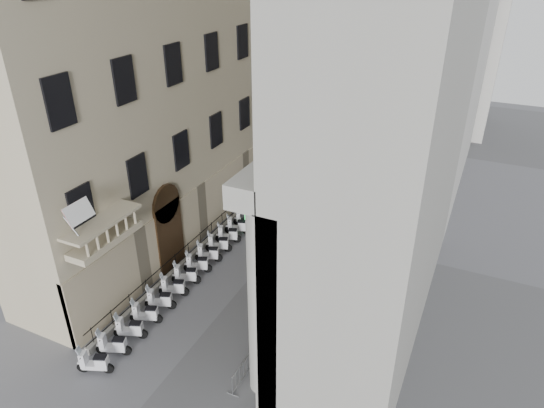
{
  "coord_description": "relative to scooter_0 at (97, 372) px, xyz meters",
  "views": [
    {
      "loc": [
        11.21,
        -8.02,
        17.57
      ],
      "look_at": [
        0.79,
        14.4,
        4.5
      ],
      "focal_mm": 32.0,
      "sensor_mm": 36.0,
      "label": 1
    }
  ],
  "objects": [
    {
      "name": "scooter_1",
      "position": [
        0.0,
        1.25,
        0.0
      ],
      "size": [
        1.51,
        1.04,
        1.5
      ],
      "primitive_type": null,
      "rotation": [
        0.0,
        0.0,
        1.95
      ],
      "color": "white",
      "rests_on": "ground"
    },
    {
      "name": "scooter_15",
      "position": [
        0.0,
        18.8,
        0.0
      ],
      "size": [
        1.51,
        1.04,
        1.5
      ],
      "primitive_type": null,
      "rotation": [
        0.0,
        0.0,
        1.95
      ],
      "color": "white",
      "rests_on": "ground"
    },
    {
      "name": "barrier_5",
      "position": [
        6.42,
        15.21,
        0.0
      ],
      "size": [
        0.6,
        2.4,
        1.1
      ],
      "primitive_type": null,
      "color": "#A0A2A7",
      "rests_on": "ground"
    },
    {
      "name": "scooter_12",
      "position": [
        0.0,
        15.04,
        0.0
      ],
      "size": [
        1.51,
        1.04,
        1.5
      ],
      "primitive_type": null,
      "rotation": [
        0.0,
        0.0,
        1.95
      ],
      "color": "white",
      "rests_on": "ground"
    },
    {
      "name": "barrier_4",
      "position": [
        6.42,
        12.71,
        0.0
      ],
      "size": [
        0.6,
        2.4,
        1.1
      ],
      "primitive_type": null,
      "color": "#A0A2A7",
      "rests_on": "ground"
    },
    {
      "name": "scooter_14",
      "position": [
        0.0,
        17.55,
        0.0
      ],
      "size": [
        1.51,
        1.04,
        1.5
      ],
      "primitive_type": null,
      "rotation": [
        0.0,
        0.0,
        1.95
      ],
      "color": "white",
      "rests_on": "ground"
    },
    {
      "name": "flag",
      "position": [
        -0.87,
        1.64,
        0.0
      ],
      "size": [
        1.0,
        1.4,
        8.2
      ],
      "primitive_type": null,
      "color": "#9E0C11",
      "rests_on": "ground"
    },
    {
      "name": "scooter_4",
      "position": [
        0.0,
        5.01,
        0.0
      ],
      "size": [
        1.51,
        1.04,
        1.5
      ],
      "primitive_type": null,
      "rotation": [
        0.0,
        0.0,
        1.95
      ],
      "color": "white",
      "rests_on": "ground"
    },
    {
      "name": "street_lamp",
      "position": [
        0.8,
        15.85,
        4.35
      ],
      "size": [
        2.41,
        0.26,
        7.37
      ],
      "rotation": [
        0.0,
        0.0,
        -0.04
      ],
      "color": "gray",
      "rests_on": "ground"
    },
    {
      "name": "barrier_1",
      "position": [
        6.42,
        5.21,
        0.0
      ],
      "size": [
        0.6,
        2.4,
        1.1
      ],
      "primitive_type": null,
      "color": "#A0A2A7",
      "rests_on": "ground"
    },
    {
      "name": "pedestrian_b",
      "position": [
        3.43,
        23.46,
        0.86
      ],
      "size": [
        0.94,
        0.79,
        1.72
      ],
      "primitive_type": "imported",
      "rotation": [
        0.0,
        0.0,
        2.96
      ],
      "color": "black",
      "rests_on": "ground"
    },
    {
      "name": "scooter_10",
      "position": [
        0.0,
        12.53,
        0.0
      ],
      "size": [
        1.51,
        1.04,
        1.5
      ],
      "primitive_type": null,
      "rotation": [
        0.0,
        0.0,
        1.95
      ],
      "color": "white",
      "rests_on": "ground"
    },
    {
      "name": "scooter_9",
      "position": [
        0.0,
        11.28,
        0.0
      ],
      "size": [
        1.51,
        1.04,
        1.5
      ],
      "primitive_type": null,
      "rotation": [
        0.0,
        0.0,
        1.95
      ],
      "color": "white",
      "rests_on": "ground"
    },
    {
      "name": "scooter_8",
      "position": [
        0.0,
        10.03,
        0.0
      ],
      "size": [
        1.51,
        1.04,
        1.5
      ],
      "primitive_type": null,
      "rotation": [
        0.0,
        0.0,
        1.95
      ],
      "color": "white",
      "rests_on": "ground"
    },
    {
      "name": "scooter_0",
      "position": [
        0.0,
        0.0,
        0.0
      ],
      "size": [
        1.51,
        1.04,
        1.5
      ],
      "primitive_type": null,
      "rotation": [
        0.0,
        0.0,
        1.95
      ],
      "color": "white",
      "rests_on": "ground"
    },
    {
      "name": "scooter_11",
      "position": [
        0.0,
        13.79,
        0.0
      ],
      "size": [
        1.51,
        1.04,
        1.5
      ],
      "primitive_type": null,
      "rotation": [
        0.0,
        0.0,
        1.95
      ],
      "color": "white",
      "rests_on": "ground"
    },
    {
      "name": "pedestrian_c",
      "position": [
        2.45,
        22.87,
        0.98
      ],
      "size": [
        1.05,
        0.77,
        1.96
      ],
      "primitive_type": "imported",
      "rotation": [
        0.0,
        0.0,
        3.31
      ],
      "color": "black",
      "rests_on": "ground"
    },
    {
      "name": "pedestrian_a",
      "position": [
        4.91,
        26.02,
        0.99
      ],
      "size": [
        0.85,
        0.7,
        1.99
      ],
      "primitive_type": "imported",
      "rotation": [
        0.0,
        0.0,
        2.77
      ],
      "color": "#0D1437",
      "rests_on": "ground"
    },
    {
      "name": "barrier_2",
      "position": [
        6.42,
        7.71,
        0.0
      ],
      "size": [
        0.6,
        2.4,
        1.1
      ],
      "primitive_type": null,
      "color": "#A0A2A7",
      "rests_on": "ground"
    },
    {
      "name": "iron_fence",
      "position": [
        -1.17,
        14.64,
        0.0
      ],
      "size": [
        0.3,
        28.0,
        1.4
      ],
      "primitive_type": null,
      "color": "black",
      "rests_on": "ground"
    },
    {
      "name": "scooter_5",
      "position": [
        0.0,
        6.27,
        0.0
      ],
      "size": [
        1.51,
        1.04,
        1.5
      ],
      "primitive_type": null,
      "rotation": [
        0.0,
        0.0,
        1.95
      ],
      "color": "white",
      "rests_on": "ground"
    },
    {
      "name": "scooter_6",
      "position": [
        0.0,
        7.52,
        0.0
      ],
      "size": [
        1.51,
        1.04,
        1.5
      ],
      "primitive_type": null,
      "rotation": [
        0.0,
        0.0,
        1.95
      ],
      "color": "white",
      "rests_on": "ground"
    },
    {
      "name": "blue_awning",
      "position": [
        7.28,
        22.64,
        0.0
      ],
      "size": [
        1.6,
        3.0,
        3.0
      ],
      "primitive_type": null,
      "color": "navy",
      "rests_on": "ground"
    },
    {
      "name": "barrier_0",
      "position": [
        6.42,
        2.71,
        0.0
      ],
      "size": [
        0.6,
        2.4,
        1.1
      ],
      "primitive_type": null,
      "color": "#A0A2A7",
      "rests_on": "ground"
    },
    {
      "name": "info_kiosk",
      "position": [
        0.16,
        14.93,
        0.9
      ],
      "size": [
        0.53,
        0.88,
        1.79
      ],
      "rotation": [
        0.0,
        0.0,
        -0.36
      ],
      "color": "black",
      "rests_on": "ground"
    },
    {
      "name": "security_tent",
      "position": [
        1.23,
        17.64,
        2.64
      ],
      "size": [
        3.89,
        3.89,
        3.16
      ],
      "color": "white",
      "rests_on": "ground"
    },
    {
      "name": "barrier_3",
      "position": [
        6.42,
        10.21,
        0.0
      ],
      "size": [
        0.6,
        2.4,
        1.1
      ],
      "primitive_type": null,
      "color": "#A0A2A7",
      "rests_on": "ground"
    },
    {
      "name": "scooter_3",
      "position": [
        0.0,
        3.76,
        0.0
      ],
      "size": [
        1.51,
        1.04,
        1.5
      ],
      "primitive_type": null,
      "rotation": [
        0.0,
        0.0,
        1.95
      ],
      "color": "white",
      "rests_on": "ground"
    },
    {
      "name": "scooter_13",
      "position": [
        0.0,
        16.29,
        0.0
      ],
      "size": [
        1.51,
        1.04,
        1.5
      ],
      "primitive_type": null,
      "rotation": [
        0.0,
        0.0,
        1.95
      ],
      "color": "white",
      "rests_on": "ground"
    },
    {
      "name": "scooter_7",
      "position": [
        0.0,
        8.77,
        0.0
      ],
      "size": [
        1.51,
        1.04,
        1.5
      ],
      "primitive_type": null,
      "rotation": [
        0.0,
        0.0,
        1.95
      ],
      "color": "white",
      "rests_on": "ground"
    },
    {
      "name": "scooter_2",
      "position": [
        0.0,
        2.51,
        0.0
      ],
      "size": [
        1.51,
        1.04,
        1.5
      ],
      "primitive_type": null,
      "rotation": [
        0.0,
        0.0,
        1.95
      ],
      "color": "white",
      "rests_on": "ground"
    }
  ]
}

